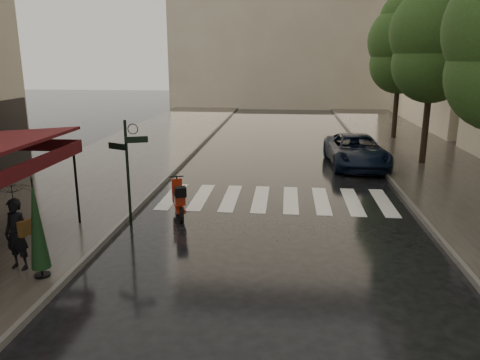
% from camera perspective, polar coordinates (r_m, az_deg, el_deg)
% --- Properties ---
extents(ground, '(120.00, 120.00, 0.00)m').
position_cam_1_polar(ground, '(11.22, -12.13, -10.87)').
color(ground, black).
rests_on(ground, ground).
extents(sidewalk_near, '(6.00, 60.00, 0.12)m').
position_cam_1_polar(sidewalk_near, '(23.44, -13.84, 2.67)').
color(sidewalk_near, '#38332D').
rests_on(sidewalk_near, ground).
extents(sidewalk_far, '(5.50, 60.00, 0.12)m').
position_cam_1_polar(sidewalk_far, '(23.18, 23.06, 1.78)').
color(sidewalk_far, '#38332D').
rests_on(sidewalk_far, ground).
extents(curb_near, '(0.12, 60.00, 0.16)m').
position_cam_1_polar(curb_near, '(22.61, -6.53, 2.61)').
color(curb_near, '#595651').
rests_on(curb_near, ground).
extents(curb_far, '(0.12, 60.00, 0.16)m').
position_cam_1_polar(curb_far, '(22.50, 16.24, 2.05)').
color(curb_far, '#595651').
rests_on(curb_far, ground).
extents(crosswalk, '(7.85, 3.20, 0.01)m').
position_cam_1_polar(crosswalk, '(16.32, 4.36, -2.34)').
color(crosswalk, silver).
rests_on(crosswalk, ground).
extents(signpost, '(1.17, 0.29, 3.10)m').
position_cam_1_polar(signpost, '(13.69, -13.54, 1.87)').
color(signpost, black).
rests_on(signpost, ground).
extents(backdrop_building, '(22.00, 6.00, 20.00)m').
position_cam_1_polar(backdrop_building, '(47.89, 5.70, 20.91)').
color(backdrop_building, '#BCAC8F').
rests_on(backdrop_building, ground).
extents(tree_mid, '(3.80, 3.80, 8.34)m').
position_cam_1_polar(tree_mid, '(22.49, 22.62, 15.71)').
color(tree_mid, black).
rests_on(tree_mid, sidewalk_far).
extents(tree_far, '(3.80, 3.80, 8.16)m').
position_cam_1_polar(tree_far, '(29.32, 19.03, 15.27)').
color(tree_far, black).
rests_on(tree_far, sidewalk_far).
extents(pedestrian_with_umbrella, '(1.18, 1.19, 2.45)m').
position_cam_1_polar(pedestrian_with_umbrella, '(11.43, -26.01, -2.21)').
color(pedestrian_with_umbrella, black).
rests_on(pedestrian_with_umbrella, sidewalk_near).
extents(scooter, '(0.81, 1.68, 1.14)m').
position_cam_1_polar(scooter, '(14.49, -7.44, -2.47)').
color(scooter, black).
rests_on(scooter, ground).
extents(parked_car, '(2.66, 5.27, 1.43)m').
position_cam_1_polar(parked_car, '(21.72, 13.97, 3.49)').
color(parked_car, black).
rests_on(parked_car, ground).
extents(parasol_back, '(0.42, 0.42, 2.23)m').
position_cam_1_polar(parasol_back, '(10.94, -23.55, -5.02)').
color(parasol_back, black).
rests_on(parasol_back, sidewalk_near).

